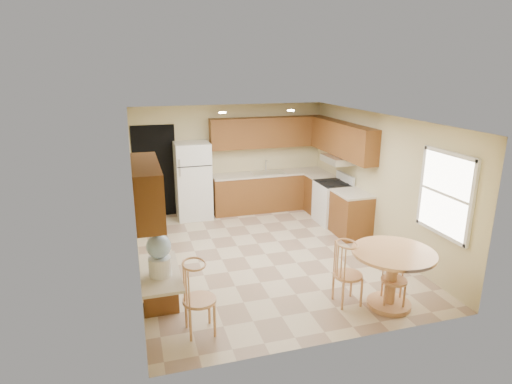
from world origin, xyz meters
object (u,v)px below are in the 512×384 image
object	(u,v)px
dining_table	(392,271)
chair_desk	(200,294)
stove	(333,202)
chair_table_a	(352,270)
refrigerator	(193,181)
chair_table_b	(398,276)
water_crock	(159,254)

from	to	relation	value
dining_table	chair_desk	xyz separation A→B (m)	(-2.72, 0.05, 0.04)
stove	dining_table	distance (m)	3.46
chair_desk	chair_table_a	bearing A→B (deg)	90.49
dining_table	chair_table_a	distance (m)	0.57
stove	refrigerator	bearing A→B (deg)	157.01
stove	dining_table	world-z (taller)	stove
chair_table_b	water_crock	distance (m)	3.30
stove	chair_desk	size ratio (longest dim) A/B	1.11
chair_table_a	chair_desk	bearing A→B (deg)	-87.28
chair_table_b	chair_table_a	bearing A→B (deg)	2.82
stove	chair_table_a	bearing A→B (deg)	-112.07
dining_table	chair_table_b	size ratio (longest dim) A/B	1.38
refrigerator	chair_table_a	xyz separation A→B (m)	(1.57, -4.44, -0.29)
refrigerator	dining_table	world-z (taller)	refrigerator
chair_table_a	dining_table	bearing A→B (deg)	73.71
stove	chair_desk	bearing A→B (deg)	-136.27
chair_table_b	refrigerator	bearing A→B (deg)	-40.29
dining_table	water_crock	size ratio (longest dim) A/B	1.80
dining_table	chair_table_a	world-z (taller)	chair_table_a
chair_table_b	chair_desk	distance (m)	2.77
chair_table_b	water_crock	size ratio (longest dim) A/B	1.31
chair_table_a	refrigerator	bearing A→B (deg)	-160.58
stove	dining_table	xyz separation A→B (m)	(-0.75, -3.38, 0.09)
stove	chair_table_b	size ratio (longest dim) A/B	1.29
stove	chair_desk	distance (m)	4.81
chair_desk	water_crock	bearing A→B (deg)	-128.60
chair_desk	water_crock	xyz separation A→B (m)	(-0.45, 0.33, 0.46)
refrigerator	chair_desk	distance (m)	4.59
chair_table_a	water_crock	distance (m)	2.67
refrigerator	chair_table_b	size ratio (longest dim) A/B	2.05
chair_desk	refrigerator	bearing A→B (deg)	170.19
chair_table_a	water_crock	xyz separation A→B (m)	(-2.62, 0.22, 0.49)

